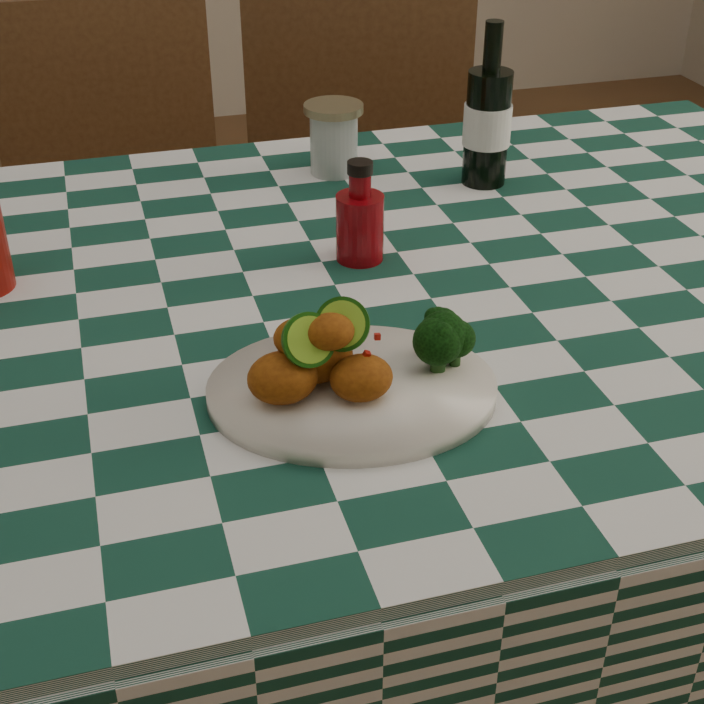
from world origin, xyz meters
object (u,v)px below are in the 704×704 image
object	(u,v)px
fried_chicken_pile	(328,351)
ketchup_bottle	(360,211)
mason_jar	(334,139)
beer_bottle	(489,105)
wooden_chair_left	(126,263)
dining_table	(337,525)
wooden_chair_right	(360,235)
plate	(352,390)

from	to	relation	value
fried_chicken_pile	ketchup_bottle	size ratio (longest dim) A/B	1.00
ketchup_bottle	mason_jar	bearing A→B (deg)	81.31
mason_jar	beer_bottle	size ratio (longest dim) A/B	0.45
fried_chicken_pile	ketchup_bottle	xyz separation A→B (m)	(0.12, 0.30, 0.01)
mason_jar	ketchup_bottle	bearing A→B (deg)	-98.69
ketchup_bottle	wooden_chair_left	xyz separation A→B (m)	(-0.28, 0.71, -0.38)
dining_table	wooden_chair_left	size ratio (longest dim) A/B	1.76
dining_table	beer_bottle	bearing A→B (deg)	40.34
wooden_chair_right	fried_chicken_pile	bearing A→B (deg)	-93.10
beer_bottle	ketchup_bottle	bearing A→B (deg)	-142.25
plate	beer_bottle	xyz separation A→B (m)	(0.35, 0.50, 0.11)
mason_jar	beer_bottle	xyz separation A→B (m)	(0.21, -0.10, 0.07)
beer_bottle	wooden_chair_left	size ratio (longest dim) A/B	0.25
dining_table	plate	xyz separation A→B (m)	(-0.05, -0.24, 0.40)
dining_table	beer_bottle	xyz separation A→B (m)	(0.30, 0.26, 0.51)
ketchup_bottle	wooden_chair_right	distance (m)	0.74
fried_chicken_pile	wooden_chair_left	distance (m)	1.08
plate	ketchup_bottle	bearing A→B (deg)	72.29
dining_table	wooden_chair_left	distance (m)	0.80
wooden_chair_left	plate	bearing A→B (deg)	-78.35
plate	mason_jar	world-z (taller)	mason_jar
plate	wooden_chair_left	size ratio (longest dim) A/B	0.31
ketchup_bottle	plate	bearing A→B (deg)	-107.71
wooden_chair_left	mason_jar	bearing A→B (deg)	-50.41
fried_chicken_pile	wooden_chair_right	distance (m)	1.03
wooden_chair_left	dining_table	bearing A→B (deg)	-72.06
ketchup_bottle	beer_bottle	bearing A→B (deg)	37.75
ketchup_bottle	wooden_chair_right	world-z (taller)	wooden_chair_right
fried_chicken_pile	ketchup_bottle	distance (m)	0.32
plate	fried_chicken_pile	bearing A→B (deg)	-180.00
mason_jar	wooden_chair_left	bearing A→B (deg)	128.09
dining_table	mason_jar	bearing A→B (deg)	75.08
plate	ketchup_bottle	xyz separation A→B (m)	(0.10, 0.30, 0.06)
ketchup_bottle	wooden_chair_left	distance (m)	0.85
mason_jar	plate	bearing A→B (deg)	-103.32
dining_table	beer_bottle	size ratio (longest dim) A/B	6.97
beer_bottle	wooden_chair_left	bearing A→B (deg)	135.94
fried_chicken_pile	mason_jar	size ratio (longest dim) A/B	1.23
fried_chicken_pile	wooden_chair_right	size ratio (longest dim) A/B	0.13
wooden_chair_left	wooden_chair_right	xyz separation A→B (m)	(0.46, -0.08, 0.04)
dining_table	plate	size ratio (longest dim) A/B	5.63
dining_table	mason_jar	xyz separation A→B (m)	(0.09, 0.36, 0.45)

